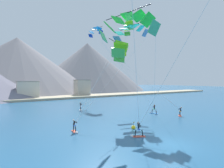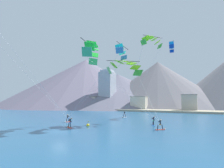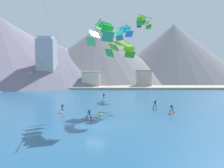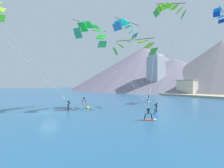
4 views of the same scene
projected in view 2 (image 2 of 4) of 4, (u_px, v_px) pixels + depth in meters
ground_plane at (60, 132)px, 25.76m from camera, size 400.00×400.00×0.00m
kitesurfer_near_lead at (153, 122)px, 32.32m from camera, size 1.02×1.76×1.78m
kitesurfer_near_trail at (67, 120)px, 36.90m from camera, size 0.56×1.76×1.66m
kitesurfer_mid_center at (69, 124)px, 29.72m from camera, size 1.72×1.18×1.72m
kitesurfer_far_left at (161, 127)px, 27.43m from camera, size 1.60×1.42×1.74m
kitesurfer_far_right at (124, 115)px, 46.71m from camera, size 0.92×1.78×1.80m
parafoil_kite_near_lead at (92, 51)px, 33.70m from camera, size 13.05×8.98×14.17m
parafoil_kite_near_trail at (121, 50)px, 36.05m from camera, size 12.60×6.83×14.64m
parafoil_kite_far_left at (125, 66)px, 37.98m from camera, size 12.06×10.17×12.08m
parafoil_kite_far_right at (151, 41)px, 39.91m from camera, size 10.87×7.90×17.76m
parafoil_kite_distant_high_outer at (172, 46)px, 56.06m from camera, size 2.13×6.25×2.52m
race_marker_buoy at (88, 125)px, 31.36m from camera, size 0.56×0.56×1.02m
shoreline_strip at (150, 110)px, 72.20m from camera, size 180.00×10.00×0.70m
shore_building_harbour_front at (92, 103)px, 90.74m from camera, size 7.47×6.26×6.44m
shore_building_promenade_mid at (139, 103)px, 78.12m from camera, size 7.15×4.53×6.28m
shore_building_quay_east at (189, 103)px, 69.61m from camera, size 5.93×4.86×6.88m
highrise_tower at (107, 90)px, 90.84m from camera, size 7.00×7.00×20.24m
mountain_peak_west_ridge at (118, 90)px, 120.89m from camera, size 95.26×95.26×22.45m
mountain_peak_east_shoulder at (158, 84)px, 114.84m from camera, size 83.90×83.90×29.82m
mountain_peak_far_spur at (86, 83)px, 140.08m from camera, size 125.37×125.37×37.12m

